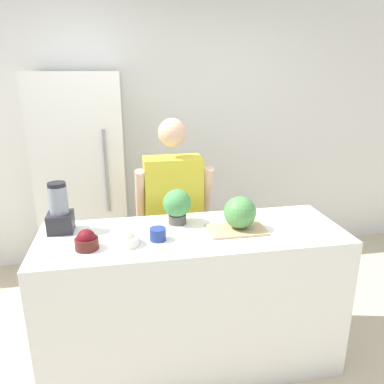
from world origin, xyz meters
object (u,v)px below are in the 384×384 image
Objects in this scene: blender at (59,211)px; potted_plant at (177,205)px; bowl_cream at (127,239)px; bowl_small_blue at (158,234)px; refrigerator at (85,183)px; person at (174,220)px; watermelon at (240,212)px; bowl_cherries at (87,241)px.

blender reaches higher than potted_plant.
bowl_small_blue is (0.18, 0.03, 0.00)m from bowl_cream.
refrigerator is 1.39m from bowl_cream.
bowl_small_blue is (-0.18, -0.66, 0.19)m from person.
bowl_small_blue is at bearing 9.45° from bowl_cream.
potted_plant reaches higher than watermelon.
bowl_cherries is at bearing -177.02° from bowl_cream.
refrigerator is 19.79× the size of bowl_small_blue.
refrigerator is 1.09m from blender.
refrigerator is 1.20× the size of person.
person is 6.91× the size of potted_plant.
bowl_cream is at bearing -117.70° from person.
person is 12.09× the size of bowl_cherries.
bowl_small_blue is 0.29m from potted_plant.
watermelon is 0.70m from bowl_cream.
blender is (-0.40, 0.27, 0.10)m from bowl_cream.
refrigerator is 14.51× the size of bowl_cherries.
blender is at bearing -92.52° from refrigerator.
bowl_cherries is at bearing -129.85° from person.
bowl_cream is 0.64× the size of potted_plant.
blender is at bearing 146.11° from bowl_cream.
blender is at bearing 157.62° from bowl_small_blue.
bowl_cream is at bearing -172.58° from watermelon.
person is at bearing 74.52° from bowl_small_blue.
bowl_cherries is 0.89× the size of bowl_cream.
watermelon is 0.41m from potted_plant.
bowl_cherries reaches higher than bowl_cream.
blender is at bearing 122.14° from bowl_cherries.
person is 0.70m from bowl_small_blue.
potted_plant is at bearing 57.37° from bowl_small_blue.
person reaches higher than potted_plant.
person is 16.49× the size of bowl_small_blue.
blender is (-0.76, -0.42, 0.28)m from person.
watermelon reaches higher than bowl_cream.
watermelon is 1.54× the size of bowl_cherries.
blender reaches higher than bowl_cream.
bowl_cream is at bearing -170.55° from bowl_small_blue.
watermelon is 1.37× the size of bowl_cream.
person is 5.04× the size of blender.
bowl_cherries is at bearing -173.65° from watermelon.
bowl_cherries is 0.34m from blender.
refrigerator is at bearing 121.92° from potted_plant.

